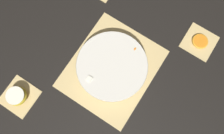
{
  "coord_description": "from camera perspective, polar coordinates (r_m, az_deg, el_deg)",
  "views": [
    {
      "loc": [
        -0.17,
        -0.11,
        0.94
      ],
      "look_at": [
        0.0,
        0.0,
        0.03
      ],
      "focal_mm": 35.0,
      "sensor_mm": 36.0,
      "label": 1
    }
  ],
  "objects": [
    {
      "name": "ground_plane",
      "position": [
        0.96,
        0.0,
        -0.4
      ],
      "size": [
        6.0,
        6.0,
        0.0
      ],
      "primitive_type": "plane",
      "color": "black"
    },
    {
      "name": "bamboo_mat_center",
      "position": [
        0.95,
        0.0,
        -0.36
      ],
      "size": [
        0.41,
        0.35,
        0.01
      ],
      "color": "#D6B775",
      "rests_on": "ground_plane"
    },
    {
      "name": "coaster_mat_near_right",
      "position": [
        1.06,
        21.87,
        6.13
      ],
      "size": [
        0.14,
        0.14,
        0.01
      ],
      "color": "#D6B775",
      "rests_on": "ground_plane"
    },
    {
      "name": "coaster_mat_far_left",
      "position": [
        1.02,
        -23.01,
        -7.11
      ],
      "size": [
        0.14,
        0.14,
        0.01
      ],
      "color": "#D6B775",
      "rests_on": "ground_plane"
    },
    {
      "name": "fruit_salad_bowl",
      "position": [
        0.92,
        -0.02,
        0.14
      ],
      "size": [
        0.3,
        0.3,
        0.07
      ],
      "color": "silver",
      "rests_on": "bamboo_mat_center"
    },
    {
      "name": "apple_half",
      "position": [
        0.99,
        -23.6,
        -6.94
      ],
      "size": [
        0.08,
        0.08,
        0.04
      ],
      "color": "gold",
      "rests_on": "coaster_mat_far_left"
    },
    {
      "name": "orange_slice_whole",
      "position": [
        1.06,
        22.03,
        6.27
      ],
      "size": [
        0.07,
        0.07,
        0.01
      ],
      "color": "orange",
      "rests_on": "coaster_mat_near_right"
    }
  ]
}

